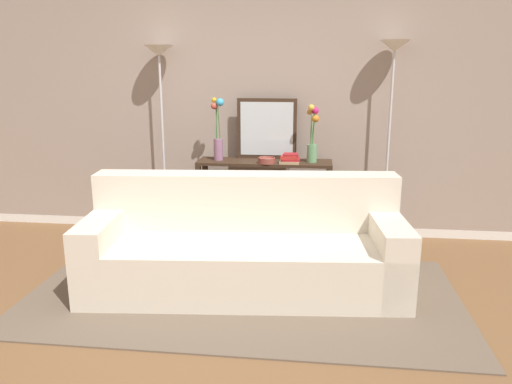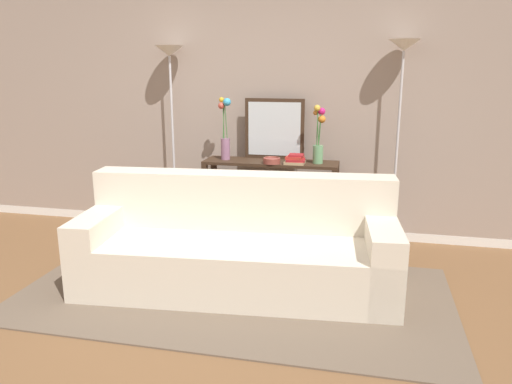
# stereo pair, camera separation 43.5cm
# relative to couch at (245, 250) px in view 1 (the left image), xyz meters

# --- Properties ---
(ground_plane) EXTENTS (16.00, 16.00, 0.02)m
(ground_plane) POSITION_rel_couch_xyz_m (-0.23, -0.82, -0.33)
(ground_plane) COLOR brown
(back_wall) EXTENTS (12.00, 0.15, 3.00)m
(back_wall) POSITION_rel_couch_xyz_m (-0.23, 1.46, 1.18)
(back_wall) COLOR white
(back_wall) RESTS_ON ground
(area_rug) EXTENTS (3.30, 1.69, 0.01)m
(area_rug) POSITION_rel_couch_xyz_m (0.01, -0.16, -0.31)
(area_rug) COLOR brown
(area_rug) RESTS_ON ground
(couch) EXTENTS (2.51, 1.08, 0.88)m
(couch) POSITION_rel_couch_xyz_m (0.00, 0.00, 0.00)
(couch) COLOR beige
(couch) RESTS_ON ground
(console_table) EXTENTS (1.32, 0.36, 0.82)m
(console_table) POSITION_rel_couch_xyz_m (0.04, 1.13, 0.25)
(console_table) COLOR #382619
(console_table) RESTS_ON ground
(floor_lamp_left) EXTENTS (0.28, 0.28, 1.92)m
(floor_lamp_left) POSITION_rel_couch_xyz_m (-1.00, 1.21, 1.19)
(floor_lamp_left) COLOR silver
(floor_lamp_left) RESTS_ON ground
(floor_lamp_right) EXTENTS (0.28, 0.28, 1.96)m
(floor_lamp_right) POSITION_rel_couch_xyz_m (1.23, 1.21, 1.22)
(floor_lamp_right) COLOR silver
(floor_lamp_right) RESTS_ON ground
(wall_mirror) EXTENTS (0.59, 0.02, 0.60)m
(wall_mirror) POSITION_rel_couch_xyz_m (0.05, 1.28, 0.80)
(wall_mirror) COLOR #382619
(wall_mirror) RESTS_ON console_table
(vase_tall_flowers) EXTENTS (0.13, 0.10, 0.61)m
(vase_tall_flowers) POSITION_rel_couch_xyz_m (-0.42, 1.12, 0.76)
(vase_tall_flowers) COLOR gray
(vase_tall_flowers) RESTS_ON console_table
(vase_short_flowers) EXTENTS (0.12, 0.12, 0.56)m
(vase_short_flowers) POSITION_rel_couch_xyz_m (0.50, 1.13, 0.74)
(vase_short_flowers) COLOR #669E6B
(vase_short_flowers) RESTS_ON console_table
(fruit_bowl) EXTENTS (0.17, 0.17, 0.06)m
(fruit_bowl) POSITION_rel_couch_xyz_m (0.07, 1.02, 0.53)
(fruit_bowl) COLOR brown
(fruit_bowl) RESTS_ON console_table
(book_stack) EXTENTS (0.20, 0.17, 0.09)m
(book_stack) POSITION_rel_couch_xyz_m (0.29, 1.05, 0.54)
(book_stack) COLOR tan
(book_stack) RESTS_ON console_table
(book_row_under_console) EXTENTS (0.33, 0.18, 0.13)m
(book_row_under_console) POSITION_rel_couch_xyz_m (-0.33, 1.13, -0.26)
(book_row_under_console) COLOR maroon
(book_row_under_console) RESTS_ON ground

